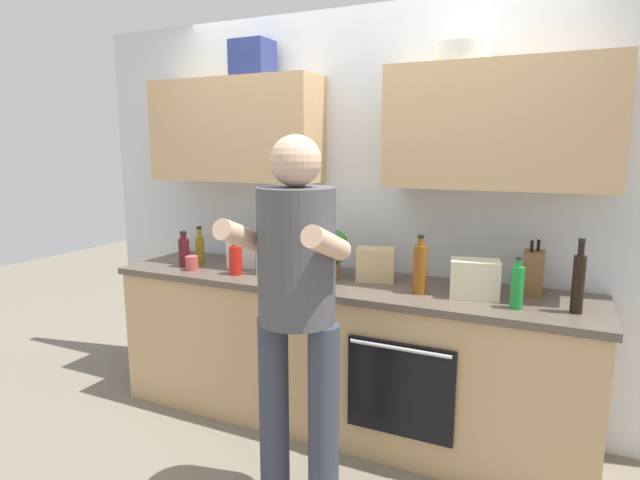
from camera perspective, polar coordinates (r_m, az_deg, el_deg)
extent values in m
plane|color=#756B5B|center=(3.39, 2.05, -19.33)|extent=(12.00, 12.00, 0.00)
cube|color=silver|center=(3.31, 4.64, 2.87)|extent=(4.00, 0.06, 2.50)
cube|color=tan|center=(3.50, -9.30, 11.77)|extent=(1.17, 0.32, 0.65)
cube|color=tan|center=(2.91, 18.98, 11.73)|extent=(1.17, 0.32, 0.65)
cylinder|color=silver|center=(2.98, 15.46, 19.13)|extent=(0.29, 0.29, 0.10)
cube|color=navy|center=(3.46, -7.41, 19.11)|extent=(0.24, 0.20, 0.22)
cube|color=tan|center=(3.20, 2.10, -12.61)|extent=(2.80, 0.60, 0.86)
cube|color=brown|center=(3.05, 2.15, -4.80)|extent=(2.84, 0.64, 0.04)
cube|color=black|center=(2.78, 8.72, -15.94)|extent=(0.56, 0.02, 0.50)
cylinder|color=silver|center=(2.67, 8.71, -11.70)|extent=(0.52, 0.02, 0.02)
cylinder|color=#383D4C|center=(2.57, -5.17, -18.09)|extent=(0.14, 0.14, 0.91)
cylinder|color=#383D4C|center=(2.46, 0.39, -19.38)|extent=(0.14, 0.14, 0.91)
cylinder|color=#4C4C51|center=(2.25, -2.60, -1.72)|extent=(0.34, 0.34, 0.59)
sphere|color=#D8AD8C|center=(2.20, -2.69, 8.68)|extent=(0.22, 0.22, 0.22)
cylinder|color=#D8AD8C|center=(2.23, -8.62, 0.40)|extent=(0.09, 0.31, 0.19)
cylinder|color=#D8AD8C|center=(2.04, 0.79, -0.40)|extent=(0.09, 0.31, 0.19)
cylinder|color=olive|center=(3.58, -13.05, -1.10)|extent=(0.06, 0.06, 0.17)
cylinder|color=olive|center=(3.56, -13.12, 0.73)|extent=(0.03, 0.03, 0.06)
cylinder|color=black|center=(3.56, -13.15, 1.33)|extent=(0.03, 0.03, 0.02)
cylinder|color=red|center=(3.21, -9.25, -2.21)|extent=(0.08, 0.08, 0.18)
cylinder|color=red|center=(3.19, -9.30, -0.26)|extent=(0.04, 0.04, 0.05)
cylinder|color=black|center=(3.18, -9.32, 0.31)|extent=(0.04, 0.04, 0.02)
cylinder|color=#8C4C14|center=(2.80, 10.91, -3.20)|extent=(0.07, 0.07, 0.26)
cylinder|color=#8C4C14|center=(2.77, 11.01, -0.18)|extent=(0.03, 0.03, 0.04)
cylinder|color=black|center=(2.76, 11.03, 0.38)|extent=(0.03, 0.03, 0.01)
cylinder|color=#471419|center=(3.48, -14.70, -1.37)|extent=(0.07, 0.07, 0.19)
cylinder|color=#471419|center=(3.46, -14.78, 0.39)|extent=(0.04, 0.04, 0.03)
cylinder|color=black|center=(3.46, -14.79, 0.80)|extent=(0.04, 0.04, 0.02)
cylinder|color=black|center=(2.71, 26.48, -4.39)|extent=(0.06, 0.06, 0.28)
cylinder|color=black|center=(2.67, 26.77, -0.84)|extent=(0.03, 0.03, 0.07)
cylinder|color=black|center=(2.67, 26.84, 0.01)|extent=(0.03, 0.03, 0.01)
cylinder|color=silver|center=(3.18, -6.59, -1.88)|extent=(0.05, 0.05, 0.22)
cylinder|color=silver|center=(3.15, -6.64, 0.36)|extent=(0.02, 0.02, 0.03)
cylinder|color=black|center=(3.15, -6.65, 0.76)|extent=(0.03, 0.03, 0.01)
cylinder|color=#198C33|center=(2.67, 20.82, -4.93)|extent=(0.06, 0.06, 0.21)
cylinder|color=#198C33|center=(2.65, 20.99, -2.40)|extent=(0.02, 0.02, 0.04)
cylinder|color=black|center=(2.64, 21.02, -1.88)|extent=(0.03, 0.03, 0.01)
cylinder|color=#BF4C47|center=(3.39, -13.88, -2.47)|extent=(0.08, 0.08, 0.09)
cube|color=brown|center=(2.95, 22.35, -3.40)|extent=(0.10, 0.14, 0.23)
cylinder|color=black|center=(2.90, 22.23, -0.64)|extent=(0.02, 0.02, 0.06)
cylinder|color=black|center=(2.94, 22.86, -0.55)|extent=(0.02, 0.02, 0.06)
cylinder|color=#9E6647|center=(3.10, 1.20, -3.25)|extent=(0.11, 0.11, 0.10)
sphere|color=#2D6B28|center=(3.07, 1.21, -0.78)|extent=(0.22, 0.22, 0.22)
cube|color=silver|center=(3.42, -8.42, -1.03)|extent=(0.22, 0.19, 0.22)
cube|color=beige|center=(2.80, 16.62, -4.10)|extent=(0.27, 0.20, 0.20)
cube|color=tan|center=(3.04, 6.11, -2.69)|extent=(0.25, 0.20, 0.19)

